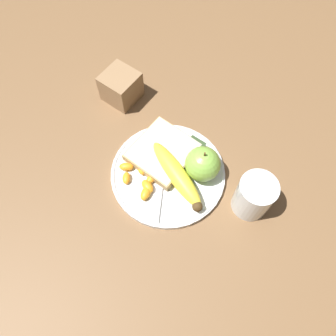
{
  "coord_description": "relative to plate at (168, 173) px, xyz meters",
  "views": [
    {
      "loc": [
        -0.23,
        -0.17,
        0.61
      ],
      "look_at": [
        0.0,
        0.0,
        0.03
      ],
      "focal_mm": 35.0,
      "sensor_mm": 36.0,
      "label": 1
    }
  ],
  "objects": [
    {
      "name": "orange_segment_1",
      "position": [
        -0.03,
        0.02,
        0.01
      ],
      "size": [
        0.03,
        0.02,
        0.01
      ],
      "color": "orange",
      "rests_on": "plate"
    },
    {
      "name": "ground_plane",
      "position": [
        0.0,
        0.0,
        -0.01
      ],
      "size": [
        3.0,
        3.0,
        0.0
      ],
      "primitive_type": "plane",
      "color": "brown"
    },
    {
      "name": "orange_segment_2",
      "position": [
        -0.06,
        0.06,
        0.01
      ],
      "size": [
        0.03,
        0.03,
        0.01
      ],
      "color": "orange",
      "rests_on": "plate"
    },
    {
      "name": "condiment_caddy",
      "position": [
        0.1,
        0.21,
        0.03
      ],
      "size": [
        0.07,
        0.07,
        0.07
      ],
      "color": "#93704C",
      "rests_on": "ground_plane"
    },
    {
      "name": "fork",
      "position": [
        -0.01,
        0.01,
        0.01
      ],
      "size": [
        0.17,
        0.11,
        0.0
      ],
      "rotation": [
        0.0,
        0.0,
        13.1
      ],
      "color": "#B2B2B7",
      "rests_on": "plate"
    },
    {
      "name": "orange_segment_5",
      "position": [
        -0.07,
        0.01,
        0.01
      ],
      "size": [
        0.03,
        0.03,
        0.02
      ],
      "color": "orange",
      "rests_on": "plate"
    },
    {
      "name": "orange_segment_7",
      "position": [
        -0.01,
        0.05,
        0.01
      ],
      "size": [
        0.03,
        0.02,
        0.02
      ],
      "color": "orange",
      "rests_on": "plate"
    },
    {
      "name": "jam_packet",
      "position": [
        0.07,
        -0.01,
        0.01
      ],
      "size": [
        0.04,
        0.04,
        0.02
      ],
      "color": "white",
      "rests_on": "plate"
    },
    {
      "name": "banana",
      "position": [
        -0.0,
        -0.02,
        0.02
      ],
      "size": [
        0.09,
        0.17,
        0.04
      ],
      "color": "yellow",
      "rests_on": "plate"
    },
    {
      "name": "juice_glass",
      "position": [
        0.04,
        -0.17,
        0.03
      ],
      "size": [
        0.07,
        0.07,
        0.09
      ],
      "color": "silver",
      "rests_on": "ground_plane"
    },
    {
      "name": "orange_segment_6",
      "position": [
        -0.0,
        0.06,
        0.01
      ],
      "size": [
        0.03,
        0.02,
        0.02
      ],
      "color": "orange",
      "rests_on": "plate"
    },
    {
      "name": "orange_segment_4",
      "position": [
        -0.02,
        0.03,
        0.01
      ],
      "size": [
        0.04,
        0.03,
        0.02
      ],
      "color": "orange",
      "rests_on": "plate"
    },
    {
      "name": "bread_slice",
      "position": [
        0.03,
        0.03,
        0.02
      ],
      "size": [
        0.12,
        0.12,
        0.02
      ],
      "color": "tan",
      "rests_on": "plate"
    },
    {
      "name": "orange_segment_3",
      "position": [
        -0.03,
        0.05,
        0.01
      ],
      "size": [
        0.04,
        0.04,
        0.02
      ],
      "color": "orange",
      "rests_on": "plate"
    },
    {
      "name": "apple",
      "position": [
        0.04,
        -0.05,
        0.04
      ],
      "size": [
        0.07,
        0.07,
        0.08
      ],
      "color": "#84BC47",
      "rests_on": "plate"
    },
    {
      "name": "orange_segment_0",
      "position": [
        -0.05,
        0.01,
        0.01
      ],
      "size": [
        0.03,
        0.04,
        0.02
      ],
      "color": "orange",
      "rests_on": "plate"
    },
    {
      "name": "orange_segment_8",
      "position": [
        -0.04,
        0.07,
        0.01
      ],
      "size": [
        0.03,
        0.03,
        0.02
      ],
      "color": "orange",
      "rests_on": "plate"
    },
    {
      "name": "plate",
      "position": [
        0.0,
        0.0,
        0.0
      ],
      "size": [
        0.23,
        0.23,
        0.01
      ],
      "color": "silver",
      "rests_on": "ground_plane"
    }
  ]
}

